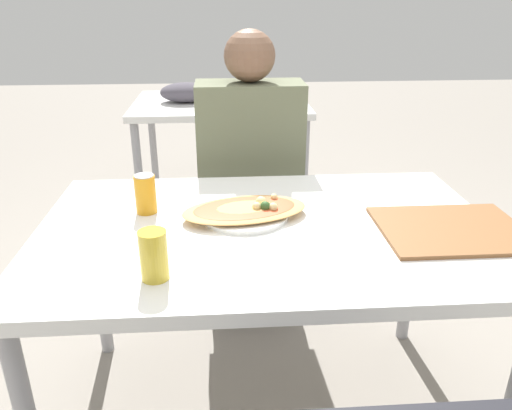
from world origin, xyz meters
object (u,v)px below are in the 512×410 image
Objects in this scene: person_seated at (250,158)px; dining_table at (267,246)px; chair_far_seated at (249,198)px; drink_glass at (154,255)px; pizza_main at (246,211)px; soda_can at (146,194)px.

dining_table is at bearing 91.04° from person_seated.
drink_glass is at bearing 74.57° from chair_far_seated.
drink_glass is (-0.29, -0.93, 0.06)m from person_seated.
person_seated reaches higher than pizza_main.
chair_far_seated is at bearing 74.57° from drink_glass.
soda_can is (-0.31, 0.06, 0.04)m from pizza_main.
person_seated reaches higher than drink_glass.
chair_far_seated reaches higher than drink_glass.
chair_far_seated reaches higher than pizza_main.
person_seated is 0.64m from soda_can.
person_seated is (-0.00, -0.11, 0.23)m from chair_far_seated.
drink_glass is (0.07, -0.40, 0.00)m from soda_can.
dining_table is 10.81× the size of drink_glass.
chair_far_seated is 0.71× the size of person_seated.
person_seated is 9.90× the size of drink_glass.
pizza_main is 3.41× the size of soda_can.
drink_glass is (-0.29, -1.04, 0.29)m from chair_far_seated.
pizza_main is at bearing -10.19° from soda_can.
dining_table is 1.54× the size of chair_far_seated.
pizza_main is at bearing 85.96° from chair_far_seated.
soda_can is (-0.36, -0.64, 0.29)m from chair_far_seated.
person_seated reaches higher than chair_far_seated.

